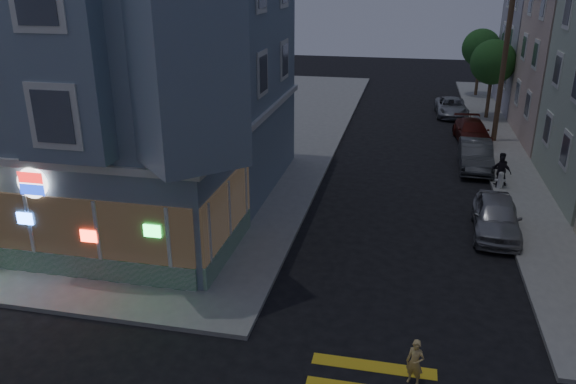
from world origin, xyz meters
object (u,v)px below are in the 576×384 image
(running_child, at_px, (415,363))
(parked_car_d, at_px, (451,107))
(street_tree_near, at_px, (493,62))
(parked_car_b, at_px, (476,155))
(pedestrian_b, at_px, (501,172))
(parked_car_c, at_px, (472,132))
(parked_car_a, at_px, (496,217))
(street_tree_far, at_px, (481,48))
(fire_hydrant, at_px, (501,179))
(pedestrian_a, at_px, (500,169))
(traffic_signal, at_px, (180,172))
(utility_pole, at_px, (504,62))

(running_child, bearing_deg, parked_car_d, 108.58)
(street_tree_near, height_order, parked_car_b, street_tree_near)
(pedestrian_b, xyz_separation_m, parked_car_c, (-0.60, 8.19, -0.26))
(street_tree_near, height_order, running_child, street_tree_near)
(parked_car_a, xyz_separation_m, parked_car_c, (0.19, 13.18, -0.08))
(street_tree_far, relative_size, parked_car_b, 1.18)
(street_tree_near, relative_size, street_tree_far, 1.00)
(street_tree_near, distance_m, fire_hydrant, 14.82)
(street_tree_far, height_order, parked_car_b, street_tree_far)
(pedestrian_a, xyz_separation_m, traffic_signal, (-11.20, -11.22, 2.81))
(running_child, bearing_deg, parked_car_a, 95.48)
(fire_hydrant, bearing_deg, parked_car_d, 95.56)
(running_child, bearing_deg, pedestrian_b, 98.40)
(traffic_signal, bearing_deg, parked_car_d, 80.72)
(running_child, relative_size, fire_hydrant, 1.48)
(street_tree_far, distance_m, parked_car_c, 14.59)
(utility_pole, xyz_separation_m, fire_hydrant, (-0.70, -8.41, -4.21))
(street_tree_near, relative_size, traffic_signal, 1.00)
(street_tree_far, relative_size, parked_car_d, 1.17)
(utility_pole, relative_size, fire_hydrant, 10.80)
(utility_pole, relative_size, parked_car_b, 2.01)
(utility_pole, height_order, fire_hydrant, utility_pole)
(utility_pole, bearing_deg, parked_car_c, -173.81)
(running_child, relative_size, parked_car_a, 0.29)
(pedestrian_b, height_order, parked_car_a, pedestrian_b)
(street_tree_near, xyz_separation_m, pedestrian_b, (-0.90, -14.33, -3.02))
(traffic_signal, bearing_deg, pedestrian_b, 55.43)
(utility_pole, relative_size, parked_car_c, 2.01)
(parked_car_b, distance_m, parked_car_c, 5.21)
(utility_pole, xyz_separation_m, traffic_signal, (-11.90, -19.13, -1.05))
(pedestrian_a, bearing_deg, fire_hydrant, 80.84)
(parked_car_d, relative_size, fire_hydrant, 5.44)
(parked_car_a, bearing_deg, street_tree_far, 89.69)
(street_tree_near, bearing_deg, fire_hydrant, -93.57)
(street_tree_far, relative_size, parked_car_c, 1.18)
(utility_pole, bearing_deg, street_tree_far, 89.18)
(parked_car_b, distance_m, parked_car_d, 11.94)
(pedestrian_a, height_order, traffic_signal, traffic_signal)
(traffic_signal, bearing_deg, fire_hydrant, 55.23)
(parked_car_c, bearing_deg, utility_pole, 1.04)
(utility_pole, distance_m, parked_car_c, 4.35)
(street_tree_far, distance_m, pedestrian_b, 22.55)
(pedestrian_a, relative_size, traffic_signal, 0.29)
(pedestrian_a, xyz_separation_m, fire_hydrant, (0.00, -0.49, -0.35))
(pedestrian_b, xyz_separation_m, fire_hydrant, (0.00, -0.08, -0.32))
(utility_pole, bearing_deg, parked_car_b, -106.31)
(street_tree_near, height_order, street_tree_far, same)
(utility_pole, xyz_separation_m, street_tree_far, (0.20, 14.00, -0.86))
(parked_car_d, bearing_deg, running_child, -97.06)
(running_child, height_order, parked_car_c, parked_car_c)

